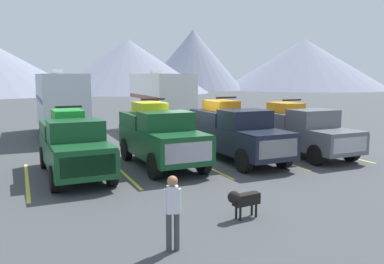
{
  "coord_description": "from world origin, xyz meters",
  "views": [
    {
      "loc": [
        -6.73,
        -15.62,
        3.6
      ],
      "look_at": [
        0.0,
        0.09,
        1.2
      ],
      "focal_mm": 37.59,
      "sensor_mm": 36.0,
      "label": 1
    }
  ],
  "objects_px": {
    "pickup_truck_a": "(73,144)",
    "dog": "(242,199)",
    "pickup_truck_c": "(235,131)",
    "camper_trailer_a": "(60,101)",
    "pickup_truck_b": "(160,135)",
    "person_a": "(173,208)",
    "camper_trailer_b": "(161,99)",
    "pickup_truck_d": "(302,130)"
  },
  "relations": [
    {
      "from": "pickup_truck_a",
      "to": "dog",
      "type": "bearing_deg",
      "value": -62.47
    },
    {
      "from": "pickup_truck_c",
      "to": "camper_trailer_a",
      "type": "height_order",
      "value": "camper_trailer_a"
    },
    {
      "from": "pickup_truck_b",
      "to": "camper_trailer_a",
      "type": "relative_size",
      "value": 0.58
    },
    {
      "from": "pickup_truck_c",
      "to": "camper_trailer_a",
      "type": "bearing_deg",
      "value": 121.3
    },
    {
      "from": "pickup_truck_c",
      "to": "dog",
      "type": "distance_m",
      "value": 7.29
    },
    {
      "from": "pickup_truck_b",
      "to": "person_a",
      "type": "distance_m",
      "value": 8.05
    },
    {
      "from": "camper_trailer_b",
      "to": "pickup_truck_c",
      "type": "bearing_deg",
      "value": -89.23
    },
    {
      "from": "pickup_truck_c",
      "to": "camper_trailer_a",
      "type": "distance_m",
      "value": 11.96
    },
    {
      "from": "pickup_truck_a",
      "to": "pickup_truck_d",
      "type": "bearing_deg",
      "value": -0.9
    },
    {
      "from": "pickup_truck_d",
      "to": "camper_trailer_a",
      "type": "distance_m",
      "value": 14.15
    },
    {
      "from": "pickup_truck_b",
      "to": "dog",
      "type": "xyz_separation_m",
      "value": [
        -0.06,
        -6.64,
        -0.73
      ]
    },
    {
      "from": "pickup_truck_d",
      "to": "pickup_truck_a",
      "type": "bearing_deg",
      "value": 179.1
    },
    {
      "from": "pickup_truck_c",
      "to": "person_a",
      "type": "height_order",
      "value": "pickup_truck_c"
    },
    {
      "from": "pickup_truck_b",
      "to": "dog",
      "type": "distance_m",
      "value": 6.68
    },
    {
      "from": "pickup_truck_d",
      "to": "pickup_truck_b",
      "type": "bearing_deg",
      "value": 176.41
    },
    {
      "from": "camper_trailer_b",
      "to": "person_a",
      "type": "height_order",
      "value": "camper_trailer_b"
    },
    {
      "from": "camper_trailer_b",
      "to": "camper_trailer_a",
      "type": "bearing_deg",
      "value": 173.73
    },
    {
      "from": "pickup_truck_c",
      "to": "pickup_truck_d",
      "type": "relative_size",
      "value": 1.05
    },
    {
      "from": "pickup_truck_b",
      "to": "camper_trailer_a",
      "type": "bearing_deg",
      "value": 106.07
    },
    {
      "from": "camper_trailer_a",
      "to": "dog",
      "type": "bearing_deg",
      "value": -80.41
    },
    {
      "from": "camper_trailer_b",
      "to": "dog",
      "type": "relative_size",
      "value": 7.52
    },
    {
      "from": "camper_trailer_a",
      "to": "camper_trailer_b",
      "type": "bearing_deg",
      "value": -6.27
    },
    {
      "from": "pickup_truck_a",
      "to": "dog",
      "type": "xyz_separation_m",
      "value": [
        3.33,
        -6.38,
        -0.63
      ]
    },
    {
      "from": "pickup_truck_d",
      "to": "camper_trailer_b",
      "type": "height_order",
      "value": "camper_trailer_b"
    },
    {
      "from": "pickup_truck_c",
      "to": "camper_trailer_a",
      "type": "relative_size",
      "value": 0.62
    },
    {
      "from": "dog",
      "to": "pickup_truck_c",
      "type": "bearing_deg",
      "value": 62.16
    },
    {
      "from": "pickup_truck_a",
      "to": "camper_trailer_b",
      "type": "height_order",
      "value": "camper_trailer_b"
    },
    {
      "from": "pickup_truck_c",
      "to": "dog",
      "type": "xyz_separation_m",
      "value": [
        -3.39,
        -6.42,
        -0.72
      ]
    },
    {
      "from": "camper_trailer_a",
      "to": "person_a",
      "type": "height_order",
      "value": "camper_trailer_a"
    },
    {
      "from": "pickup_truck_a",
      "to": "camper_trailer_a",
      "type": "xyz_separation_m",
      "value": [
        0.52,
        10.23,
        0.97
      ]
    },
    {
      "from": "pickup_truck_b",
      "to": "camper_trailer_a",
      "type": "height_order",
      "value": "camper_trailer_a"
    },
    {
      "from": "pickup_truck_c",
      "to": "camper_trailer_b",
      "type": "relative_size",
      "value": 0.74
    },
    {
      "from": "pickup_truck_b",
      "to": "person_a",
      "type": "height_order",
      "value": "pickup_truck_b"
    },
    {
      "from": "camper_trailer_a",
      "to": "camper_trailer_b",
      "type": "relative_size",
      "value": 1.19
    },
    {
      "from": "pickup_truck_b",
      "to": "person_a",
      "type": "xyz_separation_m",
      "value": [
        -2.33,
        -7.7,
        -0.32
      ]
    },
    {
      "from": "pickup_truck_c",
      "to": "pickup_truck_d",
      "type": "xyz_separation_m",
      "value": [
        3.36,
        -0.19,
        -0.08
      ]
    },
    {
      "from": "camper_trailer_a",
      "to": "dog",
      "type": "height_order",
      "value": "camper_trailer_a"
    },
    {
      "from": "pickup_truck_a",
      "to": "pickup_truck_c",
      "type": "xyz_separation_m",
      "value": [
        6.72,
        0.04,
        0.09
      ]
    },
    {
      "from": "person_a",
      "to": "pickup_truck_d",
      "type": "bearing_deg",
      "value": 38.94
    },
    {
      "from": "pickup_truck_b",
      "to": "camper_trailer_a",
      "type": "distance_m",
      "value": 10.41
    },
    {
      "from": "pickup_truck_d",
      "to": "camper_trailer_b",
      "type": "relative_size",
      "value": 0.7
    },
    {
      "from": "pickup_truck_b",
      "to": "camper_trailer_b",
      "type": "xyz_separation_m",
      "value": [
        3.2,
        9.3,
        0.87
      ]
    }
  ]
}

